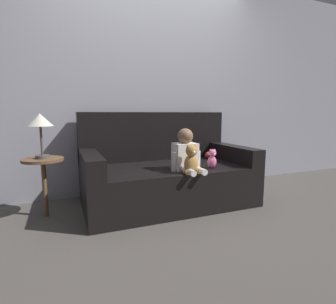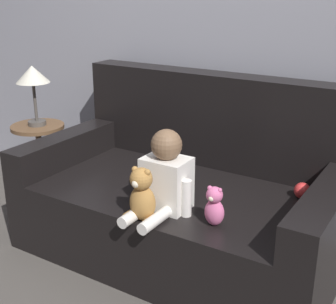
{
  "view_description": "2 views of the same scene",
  "coord_description": "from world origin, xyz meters",
  "px_view_note": "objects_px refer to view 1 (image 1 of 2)",
  "views": [
    {
      "loc": [
        -1.01,
        -2.49,
        0.94
      ],
      "look_at": [
        -0.03,
        -0.08,
        0.56
      ],
      "focal_mm": 28.0,
      "sensor_mm": 36.0,
      "label": 1
    },
    {
      "loc": [
        1.17,
        -2.01,
        1.43
      ],
      "look_at": [
        -0.03,
        -0.09,
        0.62
      ],
      "focal_mm": 50.0,
      "sensor_mm": 36.0,
      "label": 2
    }
  ],
  "objects_px": {
    "toy_ball": "(208,155)",
    "person_baby": "(186,153)",
    "couch": "(165,173)",
    "side_table": "(41,140)",
    "teddy_bear_brown": "(191,160)",
    "plush_toy_side": "(212,159)"
  },
  "relations": [
    {
      "from": "toy_ball",
      "to": "person_baby",
      "type": "bearing_deg",
      "value": -138.35
    },
    {
      "from": "couch",
      "to": "side_table",
      "type": "distance_m",
      "value": 1.24
    },
    {
      "from": "teddy_bear_brown",
      "to": "plush_toy_side",
      "type": "distance_m",
      "value": 0.33
    },
    {
      "from": "couch",
      "to": "side_table",
      "type": "height_order",
      "value": "couch"
    },
    {
      "from": "plush_toy_side",
      "to": "couch",
      "type": "bearing_deg",
      "value": 132.63
    },
    {
      "from": "couch",
      "to": "toy_ball",
      "type": "bearing_deg",
      "value": 10.55
    },
    {
      "from": "couch",
      "to": "plush_toy_side",
      "type": "xyz_separation_m",
      "value": [
        0.35,
        -0.38,
        0.19
      ]
    },
    {
      "from": "plush_toy_side",
      "to": "teddy_bear_brown",
      "type": "bearing_deg",
      "value": -156.0
    },
    {
      "from": "toy_ball",
      "to": "side_table",
      "type": "bearing_deg",
      "value": -176.68
    },
    {
      "from": "person_baby",
      "to": "side_table",
      "type": "height_order",
      "value": "side_table"
    },
    {
      "from": "person_baby",
      "to": "plush_toy_side",
      "type": "bearing_deg",
      "value": -4.45
    },
    {
      "from": "toy_ball",
      "to": "side_table",
      "type": "distance_m",
      "value": 1.8
    },
    {
      "from": "couch",
      "to": "person_baby",
      "type": "relative_size",
      "value": 4.31
    },
    {
      "from": "couch",
      "to": "teddy_bear_brown",
      "type": "relative_size",
      "value": 6.53
    },
    {
      "from": "teddy_bear_brown",
      "to": "plush_toy_side",
      "type": "bearing_deg",
      "value": 24.0
    },
    {
      "from": "plush_toy_side",
      "to": "toy_ball",
      "type": "bearing_deg",
      "value": 62.89
    },
    {
      "from": "person_baby",
      "to": "plush_toy_side",
      "type": "xyz_separation_m",
      "value": [
        0.28,
        -0.02,
        -0.07
      ]
    },
    {
      "from": "couch",
      "to": "side_table",
      "type": "relative_size",
      "value": 1.82
    },
    {
      "from": "couch",
      "to": "plush_toy_side",
      "type": "distance_m",
      "value": 0.55
    },
    {
      "from": "couch",
      "to": "person_baby",
      "type": "xyz_separation_m",
      "value": [
        0.07,
        -0.36,
        0.26
      ]
    },
    {
      "from": "couch",
      "to": "toy_ball",
      "type": "relative_size",
      "value": 20.53
    },
    {
      "from": "toy_ball",
      "to": "teddy_bear_brown",
      "type": "bearing_deg",
      "value": -131.43
    }
  ]
}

